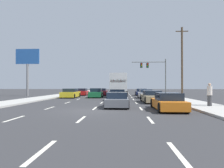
{
  "coord_description": "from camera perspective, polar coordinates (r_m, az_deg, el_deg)",
  "views": [
    {
      "loc": [
        2.04,
        -13.68,
        1.66
      ],
      "look_at": [
        0.56,
        15.71,
        1.94
      ],
      "focal_mm": 32.83,
      "sensor_mm": 36.0,
      "label": 1
    }
  ],
  "objects": [
    {
      "name": "ground_plane",
      "position": [
        38.76,
        -0.13,
        -3.0
      ],
      "size": [
        140.0,
        140.0,
        0.0
      ],
      "primitive_type": "plane",
      "color": "#333335"
    },
    {
      "name": "sidewalk_right",
      "position": [
        34.33,
        13.78,
        -3.18
      ],
      "size": [
        3.13,
        80.0,
        0.14
      ],
      "primitive_type": "cube",
      "color": "#B2AFA8",
      "rests_on": "ground_plane"
    },
    {
      "name": "sidewalk_left",
      "position": [
        35.33,
        -14.52,
        -3.1
      ],
      "size": [
        3.13,
        80.0,
        0.14
      ],
      "primitive_type": "cube",
      "color": "#B2AFA8",
      "rests_on": "ground_plane"
    },
    {
      "name": "lane_markings",
      "position": [
        32.7,
        -0.69,
        -3.44
      ],
      "size": [
        6.94,
        57.0,
        0.01
      ],
      "color": "silver",
      "rests_on": "ground_plane"
    },
    {
      "name": "car_red",
      "position": [
        36.47,
        -8.39,
        -2.24
      ],
      "size": [
        2.03,
        4.08,
        1.22
      ],
      "color": "red",
      "rests_on": "ground_plane"
    },
    {
      "name": "car_yellow",
      "position": [
        29.57,
        -11.44,
        -2.57
      ],
      "size": [
        1.98,
        4.51,
        1.29
      ],
      "color": "yellow",
      "rests_on": "ground_plane"
    },
    {
      "name": "car_maroon",
      "position": [
        36.48,
        -2.97,
        -2.24
      ],
      "size": [
        2.02,
        4.49,
        1.23
      ],
      "color": "maroon",
      "rests_on": "ground_plane"
    },
    {
      "name": "car_green",
      "position": [
        29.58,
        -4.46,
        -2.6
      ],
      "size": [
        1.92,
        4.53,
        1.33
      ],
      "color": "#196B38",
      "rests_on": "ground_plane"
    },
    {
      "name": "box_truck",
      "position": [
        31.48,
        1.88,
        0.02
      ],
      "size": [
        2.61,
        8.71,
        3.44
      ],
      "color": "white",
      "rests_on": "ground_plane"
    },
    {
      "name": "car_black",
      "position": [
        23.13,
        1.46,
        -3.24
      ],
      "size": [
        2.0,
        4.24,
        1.28
      ],
      "color": "black",
      "rests_on": "ground_plane"
    },
    {
      "name": "car_gray",
      "position": [
        16.07,
        1.49,
        -4.53
      ],
      "size": [
        1.85,
        4.03,
        1.17
      ],
      "color": "slate",
      "rests_on": "ground_plane"
    },
    {
      "name": "car_navy",
      "position": [
        35.97,
        8.17,
        -2.32
      ],
      "size": [
        2.02,
        4.03,
        1.19
      ],
      "color": "#141E4C",
      "rests_on": "ground_plane"
    },
    {
      "name": "car_white",
      "position": [
        28.18,
        9.34,
        -2.77
      ],
      "size": [
        1.91,
        4.53,
        1.2
      ],
      "color": "white",
      "rests_on": "ground_plane"
    },
    {
      "name": "car_tan",
      "position": [
        20.99,
        11.08,
        -3.57
      ],
      "size": [
        2.02,
        4.72,
        1.19
      ],
      "color": "tan",
      "rests_on": "ground_plane"
    },
    {
      "name": "car_orange",
      "position": [
        14.63,
        15.28,
        -4.87
      ],
      "size": [
        1.89,
        4.62,
        1.2
      ],
      "color": "orange",
      "rests_on": "ground_plane"
    },
    {
      "name": "traffic_signal_mast",
      "position": [
        41.35,
        11.0,
        4.28
      ],
      "size": [
        6.75,
        0.69,
        6.99
      ],
      "color": "#595B56",
      "rests_on": "ground_plane"
    },
    {
      "name": "utility_pole_mid",
      "position": [
        31.88,
        18.92,
        6.02
      ],
      "size": [
        1.8,
        0.28,
        10.29
      ],
      "color": "brown",
      "rests_on": "ground_plane"
    },
    {
      "name": "roadside_billboard",
      "position": [
        36.35,
        -22.47,
        5.51
      ],
      "size": [
        3.89,
        0.36,
        7.71
      ],
      "color": "slate",
      "rests_on": "ground_plane"
    },
    {
      "name": "pedestrian_near_corner",
      "position": [
        17.22,
        25.53,
        -2.65
      ],
      "size": [
        0.38,
        0.38,
        1.74
      ],
      "color": "#3F3F42",
      "rests_on": "sidewalk_right"
    }
  ]
}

